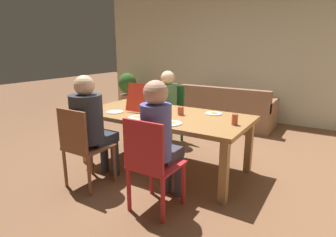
{
  "coord_description": "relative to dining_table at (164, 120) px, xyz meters",
  "views": [
    {
      "loc": [
        1.84,
        -2.89,
        1.55
      ],
      "look_at": [
        0.0,
        0.1,
        0.64
      ],
      "focal_mm": 29.85,
      "sensor_mm": 36.0,
      "label": 1
    }
  ],
  "objects": [
    {
      "name": "plate_1",
      "position": [
        0.32,
        -0.36,
        0.09
      ],
      "size": [
        0.25,
        0.25,
        0.03
      ],
      "color": "white",
      "rests_on": "dining_table"
    },
    {
      "name": "person_1",
      "position": [
        -0.46,
        -0.79,
        0.09
      ],
      "size": [
        0.36,
        0.54,
        1.25
      ],
      "color": "#2C313C",
      "rests_on": "ground"
    },
    {
      "name": "pizza_box_0",
      "position": [
        -0.29,
        0.04,
        0.13
      ],
      "size": [
        0.36,
        0.45,
        0.37
      ],
      "color": "red",
      "rests_on": "dining_table"
    },
    {
      "name": "potted_plant",
      "position": [
        -2.72,
        2.55,
        -0.15
      ],
      "size": [
        0.46,
        0.46,
        0.89
      ],
      "color": "#B47852",
      "rests_on": "ground"
    },
    {
      "name": "person_0",
      "position": [
        -0.46,
        0.78,
        0.05
      ],
      "size": [
        0.29,
        0.51,
        1.18
      ],
      "color": "#353B3B",
      "rests_on": "ground"
    },
    {
      "name": "chair_0",
      "position": [
        -0.46,
        0.93,
        -0.16
      ],
      "size": [
        0.4,
        0.42,
        0.93
      ],
      "color": "#2C6836",
      "rests_on": "ground"
    },
    {
      "name": "back_wall",
      "position": [
        0.0,
        3.11,
        0.72
      ],
      "size": [
        6.99,
        0.12,
        2.72
      ],
      "primitive_type": "cube",
      "color": "beige",
      "rests_on": "ground"
    },
    {
      "name": "plate_0",
      "position": [
        -0.57,
        -0.27,
        0.08
      ],
      "size": [
        0.22,
        0.22,
        0.01
      ],
      "color": "white",
      "rests_on": "dining_table"
    },
    {
      "name": "drinking_glass_0",
      "position": [
        -0.98,
        -0.21,
        0.14
      ],
      "size": [
        0.07,
        0.07,
        0.12
      ],
      "primitive_type": "cylinder",
      "color": "silver",
      "rests_on": "dining_table"
    },
    {
      "name": "plate_2",
      "position": [
        -0.13,
        -0.34,
        0.09
      ],
      "size": [
        0.26,
        0.26,
        0.03
      ],
      "color": "white",
      "rests_on": "dining_table"
    },
    {
      "name": "person_2",
      "position": [
        0.45,
        -0.79,
        0.09
      ],
      "size": [
        0.29,
        0.5,
        1.26
      ],
      "color": "#3E3B46",
      "rests_on": "ground"
    },
    {
      "name": "ground_plane",
      "position": [
        0.0,
        0.0,
        -0.64
      ],
      "size": [
        20.0,
        20.0,
        0.0
      ],
      "primitive_type": "plane",
      "color": "brown"
    },
    {
      "name": "drinking_glass_1",
      "position": [
        0.93,
        -0.03,
        0.14
      ],
      "size": [
        0.07,
        0.07,
        0.12
      ],
      "primitive_type": "cylinder",
      "color": "#B54D2E",
      "rests_on": "dining_table"
    },
    {
      "name": "chair_2",
      "position": [
        0.45,
        -0.94,
        -0.14
      ],
      "size": [
        0.45,
        0.44,
        0.93
      ],
      "color": "#B32429",
      "rests_on": "ground"
    },
    {
      "name": "drinking_glass_2",
      "position": [
        0.21,
        0.05,
        0.13
      ],
      "size": [
        0.08,
        0.08,
        0.1
      ],
      "primitive_type": "cylinder",
      "color": "#BB4E33",
      "rests_on": "dining_table"
    },
    {
      "name": "dining_table",
      "position": [
        0.0,
        0.0,
        0.0
      ],
      "size": [
        2.14,
        1.04,
        0.72
      ],
      "color": "#9B6C3B",
      "rests_on": "ground"
    },
    {
      "name": "chair_1",
      "position": [
        -0.46,
        -0.94,
        -0.12
      ],
      "size": [
        0.43,
        0.44,
        0.92
      ],
      "color": "brown",
      "rests_on": "ground"
    },
    {
      "name": "couch",
      "position": [
        -0.01,
        2.37,
        -0.37
      ],
      "size": [
        1.77,
        0.85,
        0.79
      ],
      "color": "#8A6248",
      "rests_on": "ground"
    },
    {
      "name": "plate_3",
      "position": [
        0.54,
        0.32,
        0.09
      ],
      "size": [
        0.21,
        0.21,
        0.03
      ],
      "color": "white",
      "rests_on": "dining_table"
    }
  ]
}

